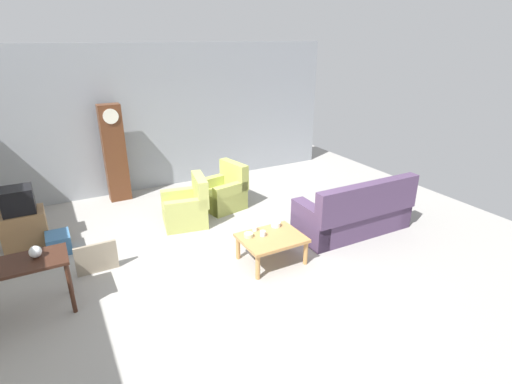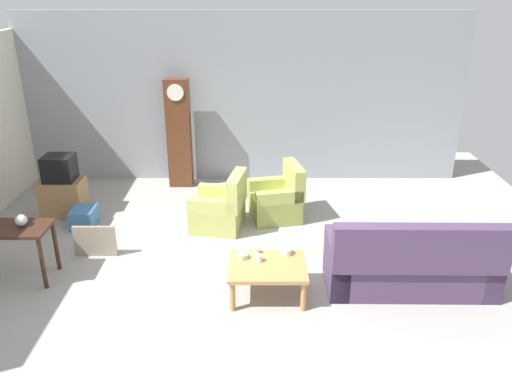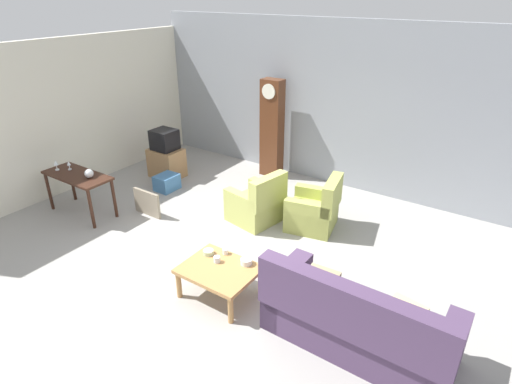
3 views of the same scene
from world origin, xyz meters
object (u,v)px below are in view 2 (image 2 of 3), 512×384
object	(u,v)px
grandfather_clock	(177,134)
couch_floral	(409,264)
cup_blue_rimmed	(257,258)
bowl_shallow_green	(241,256)
armchair_olive_near	(219,210)
framed_picture_leaning	(93,241)
storage_box_blue	(82,218)
cup_white_porcelain	(255,250)
glass_dome_cloche	(19,221)
tv_crt	(57,168)
coffee_table_wood	(266,269)
tv_stand_cabinet	(62,197)
bowl_white_stacked	(284,251)
armchair_olive_far	(276,201)

from	to	relation	value
grandfather_clock	couch_floral	bearing A→B (deg)	-46.90
cup_blue_rimmed	bowl_shallow_green	bearing A→B (deg)	160.14
armchair_olive_near	bowl_shallow_green	bearing A→B (deg)	-77.34
framed_picture_leaning	storage_box_blue	size ratio (longest dim) A/B	1.35
grandfather_clock	storage_box_blue	distance (m)	2.43
grandfather_clock	cup_white_porcelain	distance (m)	3.81
glass_dome_cloche	cup_blue_rimmed	xyz separation A→B (m)	(3.05, -0.35, -0.36)
tv_crt	storage_box_blue	xyz separation A→B (m)	(0.47, -0.49, -0.67)
couch_floral	glass_dome_cloche	size ratio (longest dim) A/B	13.91
cup_blue_rimmed	bowl_shallow_green	xyz separation A→B (m)	(-0.21, 0.08, -0.01)
grandfather_clock	framed_picture_leaning	world-z (taller)	grandfather_clock
couch_floral	armchair_olive_near	xyz separation A→B (m)	(-2.53, 1.78, -0.05)
couch_floral	glass_dome_cloche	xyz separation A→B (m)	(-4.98, 0.30, 0.48)
tv_crt	coffee_table_wood	bearing A→B (deg)	-35.74
storage_box_blue	coffee_table_wood	bearing A→B (deg)	-33.74
cup_blue_rimmed	tv_stand_cabinet	bearing A→B (deg)	144.41
couch_floral	framed_picture_leaning	bearing A→B (deg)	168.62
tv_stand_cabinet	bowl_white_stacked	xyz separation A→B (m)	(3.62, -2.16, 0.16)
armchair_olive_far	armchair_olive_near	bearing A→B (deg)	-158.41
storage_box_blue	cup_blue_rimmed	size ratio (longest dim) A/B	5.09
storage_box_blue	framed_picture_leaning	bearing A→B (deg)	-63.81
armchair_olive_near	grandfather_clock	world-z (taller)	grandfather_clock
armchair_olive_far	framed_picture_leaning	size ratio (longest dim) A/B	1.55
glass_dome_cloche	bowl_shallow_green	distance (m)	2.88
framed_picture_leaning	storage_box_blue	distance (m)	1.06
armchair_olive_near	couch_floral	bearing A→B (deg)	-35.09
cup_blue_rimmed	coffee_table_wood	bearing A→B (deg)	-40.10
bowl_white_stacked	coffee_table_wood	bearing A→B (deg)	-131.43
tv_crt	storage_box_blue	world-z (taller)	tv_crt
coffee_table_wood	glass_dome_cloche	world-z (taller)	glass_dome_cloche
tv_crt	cup_blue_rimmed	world-z (taller)	tv_crt
armchair_olive_near	tv_stand_cabinet	bearing A→B (deg)	169.01
tv_stand_cabinet	glass_dome_cloche	distance (m)	2.08
armchair_olive_near	storage_box_blue	world-z (taller)	armchair_olive_near
armchair_olive_far	glass_dome_cloche	bearing A→B (deg)	-151.32
tv_crt	storage_box_blue	distance (m)	0.95
armchair_olive_near	storage_box_blue	distance (m)	2.21
armchair_olive_near	coffee_table_wood	world-z (taller)	armchair_olive_near
bowl_shallow_green	glass_dome_cloche	bearing A→B (deg)	174.58
couch_floral	grandfather_clock	world-z (taller)	grandfather_clock
coffee_table_wood	tv_crt	size ratio (longest dim) A/B	2.00
grandfather_clock	coffee_table_wood	bearing A→B (deg)	-67.22
tv_crt	framed_picture_leaning	size ratio (longest dim) A/B	0.80
cup_white_porcelain	storage_box_blue	bearing A→B (deg)	149.39
storage_box_blue	cup_blue_rimmed	world-z (taller)	cup_blue_rimmed
bowl_shallow_green	armchair_olive_far	bearing A→B (deg)	75.84
cup_blue_rimmed	bowl_white_stacked	world-z (taller)	cup_blue_rimmed
cup_blue_rimmed	cup_white_porcelain	bearing A→B (deg)	97.02
armchair_olive_near	bowl_white_stacked	world-z (taller)	armchair_olive_near
coffee_table_wood	storage_box_blue	bearing A→B (deg)	146.26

